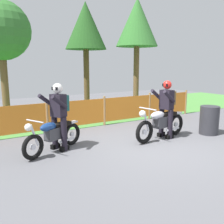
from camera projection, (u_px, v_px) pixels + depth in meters
name	position (u px, v px, depth m)	size (l,w,h in m)	color
ground	(155.00, 146.00, 6.66)	(24.00, 24.00, 0.02)	#5B5B60
grass_verge	(74.00, 113.00, 11.26)	(24.00, 5.51, 0.01)	#4C8C3D
barrier_fence	(104.00, 110.00, 8.86)	(8.35, 0.08, 1.05)	#997547
tree_leftmost	(1.00, 31.00, 9.46)	(2.27, 2.27, 4.56)	brown
tree_near_left	(86.00, 27.00, 12.02)	(2.01, 2.01, 5.13)	brown
tree_near_right	(137.00, 24.00, 12.23)	(2.08, 2.08, 5.36)	brown
motorcycle_lead	(54.00, 135.00, 6.13)	(1.75, 0.95, 0.90)	black
motorcycle_trailing	(161.00, 123.00, 7.21)	(2.05, 0.60, 0.97)	black
rider_lead	(59.00, 113.00, 6.20)	(0.78, 0.70, 1.69)	black
rider_trailing	(167.00, 106.00, 7.26)	(0.72, 0.60, 1.69)	black
oil_drum	(209.00, 120.00, 7.74)	(0.58, 0.58, 0.88)	#2D2D33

